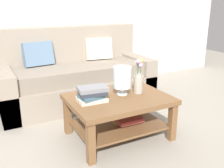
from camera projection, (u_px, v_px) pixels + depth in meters
ground_plane at (112, 123)px, 3.13m from camera, size 10.00×10.00×0.00m
back_wall at (64, 5)px, 4.12m from camera, size 6.40×0.12×2.70m
couch at (76, 77)px, 3.73m from camera, size 2.13×0.90×1.06m
coffee_table at (119, 108)px, 2.73m from camera, size 1.03×0.76×0.45m
book_stack_main at (92, 94)px, 2.55m from camera, size 0.31×0.23×0.15m
glass_hurricane_vase at (122, 78)px, 2.71m from camera, size 0.19×0.19×0.30m
flower_pitcher at (138, 79)px, 2.77m from camera, size 0.10×0.10×0.37m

